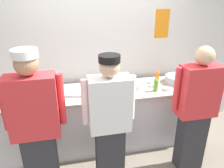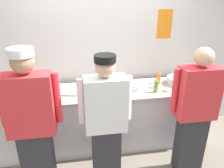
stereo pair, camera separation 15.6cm
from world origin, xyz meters
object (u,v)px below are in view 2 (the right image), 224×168
object	(u,v)px
sheet_tray	(79,91)
ramekin_orange_sauce	(45,87)
plate_stack_front	(136,86)
chef_center	(106,121)
plate_stack_rear	(106,87)
squeeze_bottle_spare	(156,86)
squeeze_bottle_secondary	(23,85)
ramekin_red_sauce	(117,85)
chef_near_left	(33,124)
chef_far_right	(195,111)
mixing_bowl_steel	(179,80)
ramekin_yellow_sauce	(167,90)
ramekin_green_sauce	(154,86)
squeeze_bottle_primary	(158,77)

from	to	relation	value
sheet_tray	ramekin_orange_sauce	distance (m)	0.51
plate_stack_front	chef_center	bearing A→B (deg)	-126.67
plate_stack_front	sheet_tray	world-z (taller)	plate_stack_front
chef_center	plate_stack_rear	distance (m)	0.79
sheet_tray	chef_center	bearing A→B (deg)	-69.76
plate_stack_rear	sheet_tray	distance (m)	0.39
ramekin_orange_sauce	squeeze_bottle_spare	bearing A→B (deg)	-13.06
squeeze_bottle_secondary	ramekin_red_sauce	distance (m)	1.35
chef_near_left	chef_center	size ratio (longest dim) A/B	1.06
chef_near_left	chef_far_right	size ratio (longest dim) A/B	1.04
mixing_bowl_steel	ramekin_orange_sauce	xyz separation A→B (m)	(-1.98, 0.13, -0.03)
plate_stack_front	ramekin_orange_sauce	size ratio (longest dim) A/B	2.57
ramekin_orange_sauce	ramekin_yellow_sauce	size ratio (longest dim) A/B	0.82
chef_far_right	ramekin_green_sauce	distance (m)	0.75
squeeze_bottle_primary	ramekin_orange_sauce	xyz separation A→B (m)	(-1.68, 0.07, -0.08)
chef_far_right	ramekin_orange_sauce	bearing A→B (deg)	153.87
ramekin_green_sauce	ramekin_red_sauce	distance (m)	0.54
plate_stack_rear	ramekin_green_sauce	distance (m)	0.70
plate_stack_rear	ramekin_orange_sauce	distance (m)	0.88
sheet_tray	ramekin_green_sauce	bearing A→B (deg)	-0.63
chef_center	plate_stack_rear	size ratio (longest dim) A/B	8.26
plate_stack_rear	ramekin_yellow_sauce	size ratio (longest dim) A/B	1.94
squeeze_bottle_primary	chef_near_left	bearing A→B (deg)	-152.64
ramekin_orange_sauce	chef_center	bearing A→B (deg)	-51.04
ramekin_yellow_sauce	chef_center	bearing A→B (deg)	-148.94
chef_far_right	squeeze_bottle_primary	bearing A→B (deg)	100.86
ramekin_green_sauce	plate_stack_rear	bearing A→B (deg)	176.36
chef_center	squeeze_bottle_primary	size ratio (longest dim) A/B	7.83
chef_near_left	plate_stack_rear	world-z (taller)	chef_near_left
squeeze_bottle_primary	ramekin_red_sauce	size ratio (longest dim) A/B	1.93
squeeze_bottle_secondary	ramekin_green_sauce	xyz separation A→B (m)	(1.87, -0.18, -0.07)
chef_far_right	plate_stack_rear	xyz separation A→B (m)	(-0.97, 0.75, 0.06)
ramekin_red_sauce	squeeze_bottle_primary	bearing A→B (deg)	-1.12
mixing_bowl_steel	ramekin_orange_sauce	distance (m)	1.99
chef_near_left	sheet_tray	xyz separation A→B (m)	(0.50, 0.76, -0.01)
ramekin_green_sauce	mixing_bowl_steel	bearing A→B (deg)	9.61
ramekin_green_sauce	ramekin_yellow_sauce	size ratio (longest dim) A/B	0.83
plate_stack_front	chef_near_left	bearing A→B (deg)	-150.41
plate_stack_front	sheet_tray	bearing A→B (deg)	179.01
chef_near_left	squeeze_bottle_spare	world-z (taller)	chef_near_left
plate_stack_front	ramekin_red_sauce	world-z (taller)	plate_stack_front
chef_near_left	ramekin_red_sauce	xyz separation A→B (m)	(1.07, 0.89, -0.00)
sheet_tray	plate_stack_front	bearing A→B (deg)	-0.99
plate_stack_front	ramekin_red_sauce	bearing A→B (deg)	150.82
chef_near_left	ramekin_green_sauce	world-z (taller)	chef_near_left
chef_center	ramekin_orange_sauce	xyz separation A→B (m)	(-0.76, 0.93, 0.06)
plate_stack_rear	sheet_tray	size ratio (longest dim) A/B	0.44
plate_stack_rear	ramekin_green_sauce	world-z (taller)	plate_stack_rear
ramekin_green_sauce	ramekin_red_sauce	xyz separation A→B (m)	(-0.52, 0.14, -0.00)
ramekin_yellow_sauce	squeeze_bottle_primary	bearing A→B (deg)	95.98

